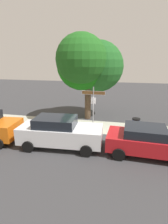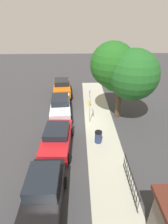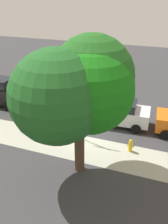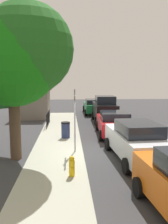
{
  "view_description": "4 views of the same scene",
  "coord_description": "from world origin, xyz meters",
  "px_view_note": "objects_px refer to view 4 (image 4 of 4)",
  "views": [
    {
      "loc": [
        2.11,
        -11.06,
        4.79
      ],
      "look_at": [
        -0.31,
        -0.23,
        1.55
      ],
      "focal_mm": 28.36,
      "sensor_mm": 36.0,
      "label": 1
    },
    {
      "loc": [
        13.93,
        -0.55,
        8.83
      ],
      "look_at": [
        1.17,
        -0.13,
        1.6
      ],
      "focal_mm": 28.63,
      "sensor_mm": 36.0,
      "label": 2
    },
    {
      "loc": [
        -4.51,
        12.58,
        8.39
      ],
      "look_at": [
        0.31,
        -0.29,
        1.56
      ],
      "focal_mm": 39.43,
      "sensor_mm": 36.0,
      "label": 3
    },
    {
      "loc": [
        -11.72,
        0.7,
        3.67
      ],
      "look_at": [
        1.08,
        -0.11,
        1.88
      ],
      "focal_mm": 39.38,
      "sensor_mm": 36.0,
      "label": 4
    }
  ],
  "objects_px": {
    "car_green": "(94,106)",
    "car_red": "(114,123)",
    "street_sign": "(75,109)",
    "trash_bin": "(66,130)",
    "car_white": "(136,141)",
    "car_black": "(105,109)",
    "fire_hydrant": "(72,166)",
    "shade_tree": "(11,58)",
    "utility_shed": "(35,103)"
  },
  "relations": [
    {
      "from": "utility_shed",
      "to": "fire_hydrant",
      "type": "relative_size",
      "value": 4.14
    },
    {
      "from": "car_white",
      "to": "car_red",
      "type": "relative_size",
      "value": 1.08
    },
    {
      "from": "fire_hydrant",
      "to": "car_white",
      "type": "bearing_deg",
      "value": -60.48
    },
    {
      "from": "car_red",
      "to": "utility_shed",
      "type": "xyz_separation_m",
      "value": [
        7.25,
        5.98,
        0.59
      ]
    },
    {
      "from": "street_sign",
      "to": "car_green",
      "type": "xyz_separation_m",
      "value": [
        12.95,
        -2.32,
        -1.37
      ]
    },
    {
      "from": "street_sign",
      "to": "car_red",
      "type": "bearing_deg",
      "value": -37.56
    },
    {
      "from": "car_red",
      "to": "fire_hydrant",
      "type": "distance_m",
      "value": 7.03
    },
    {
      "from": "street_sign",
      "to": "car_red",
      "type": "xyz_separation_m",
      "value": [
        3.36,
        -2.58,
        -1.35
      ]
    },
    {
      "from": "street_sign",
      "to": "fire_hydrant",
      "type": "relative_size",
      "value": 4.0
    },
    {
      "from": "utility_shed",
      "to": "fire_hydrant",
      "type": "xyz_separation_m",
      "value": [
        -13.69,
        -3.2,
        -1.01
      ]
    },
    {
      "from": "street_sign",
      "to": "shade_tree",
      "type": "distance_m",
      "value": 3.76
    },
    {
      "from": "street_sign",
      "to": "trash_bin",
      "type": "height_order",
      "value": "street_sign"
    },
    {
      "from": "car_red",
      "to": "shade_tree",
      "type": "bearing_deg",
      "value": 131.07
    },
    {
      "from": "car_white",
      "to": "utility_shed",
      "type": "xyz_separation_m",
      "value": [
        12.06,
        6.09,
        0.5
      ]
    },
    {
      "from": "car_green",
      "to": "trash_bin",
      "type": "bearing_deg",
      "value": 164.47
    },
    {
      "from": "car_white",
      "to": "utility_shed",
      "type": "distance_m",
      "value": 13.52
    },
    {
      "from": "car_green",
      "to": "car_red",
      "type": "bearing_deg",
      "value": -178.3
    },
    {
      "from": "street_sign",
      "to": "trash_bin",
      "type": "bearing_deg",
      "value": 9.73
    },
    {
      "from": "car_white",
      "to": "car_red",
      "type": "distance_m",
      "value": 4.8
    },
    {
      "from": "shade_tree",
      "to": "utility_shed",
      "type": "xyz_separation_m",
      "value": [
        11.53,
        0.62,
        -3.11
      ]
    },
    {
      "from": "shade_tree",
      "to": "car_green",
      "type": "bearing_deg",
      "value": -20.2
    },
    {
      "from": "car_green",
      "to": "fire_hydrant",
      "type": "height_order",
      "value": "car_green"
    },
    {
      "from": "shade_tree",
      "to": "fire_hydrant",
      "type": "relative_size",
      "value": 8.73
    },
    {
      "from": "car_red",
      "to": "car_black",
      "type": "height_order",
      "value": "car_black"
    },
    {
      "from": "shade_tree",
      "to": "car_red",
      "type": "height_order",
      "value": "shade_tree"
    },
    {
      "from": "shade_tree",
      "to": "trash_bin",
      "type": "relative_size",
      "value": 6.94
    },
    {
      "from": "car_red",
      "to": "car_green",
      "type": "xyz_separation_m",
      "value": [
        9.6,
        0.26,
        -0.01
      ]
    },
    {
      "from": "car_green",
      "to": "street_sign",
      "type": "bearing_deg",
      "value": 169.99
    },
    {
      "from": "car_white",
      "to": "car_green",
      "type": "bearing_deg",
      "value": -2.25
    },
    {
      "from": "car_black",
      "to": "utility_shed",
      "type": "distance_m",
      "value": 6.58
    },
    {
      "from": "shade_tree",
      "to": "car_black",
      "type": "height_order",
      "value": "shade_tree"
    },
    {
      "from": "street_sign",
      "to": "utility_shed",
      "type": "bearing_deg",
      "value": 17.76
    },
    {
      "from": "shade_tree",
      "to": "fire_hydrant",
      "type": "distance_m",
      "value": 5.33
    },
    {
      "from": "shade_tree",
      "to": "utility_shed",
      "type": "relative_size",
      "value": 2.11
    },
    {
      "from": "car_white",
      "to": "car_red",
      "type": "height_order",
      "value": "car_white"
    },
    {
      "from": "fire_hydrant",
      "to": "trash_bin",
      "type": "height_order",
      "value": "trash_bin"
    },
    {
      "from": "shade_tree",
      "to": "trash_bin",
      "type": "distance_m",
      "value": 6.0
    },
    {
      "from": "street_sign",
      "to": "utility_shed",
      "type": "height_order",
      "value": "street_sign"
    },
    {
      "from": "car_white",
      "to": "car_green",
      "type": "relative_size",
      "value": 1.05
    },
    {
      "from": "car_white",
      "to": "car_green",
      "type": "distance_m",
      "value": 14.4
    },
    {
      "from": "street_sign",
      "to": "car_red",
      "type": "distance_m",
      "value": 4.44
    },
    {
      "from": "car_red",
      "to": "utility_shed",
      "type": "height_order",
      "value": "utility_shed"
    },
    {
      "from": "street_sign",
      "to": "car_green",
      "type": "height_order",
      "value": "street_sign"
    },
    {
      "from": "car_black",
      "to": "fire_hydrant",
      "type": "relative_size",
      "value": 5.16
    },
    {
      "from": "utility_shed",
      "to": "car_black",
      "type": "bearing_deg",
      "value": -111.87
    },
    {
      "from": "shade_tree",
      "to": "car_white",
      "type": "bearing_deg",
      "value": -95.52
    },
    {
      "from": "street_sign",
      "to": "car_green",
      "type": "distance_m",
      "value": 13.23
    },
    {
      "from": "car_white",
      "to": "car_black",
      "type": "bearing_deg",
      "value": -3.75
    },
    {
      "from": "car_black",
      "to": "utility_shed",
      "type": "xyz_separation_m",
      "value": [
        2.45,
        6.09,
        0.32
      ]
    },
    {
      "from": "utility_shed",
      "to": "fire_hydrant",
      "type": "bearing_deg",
      "value": -166.85
    }
  ]
}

